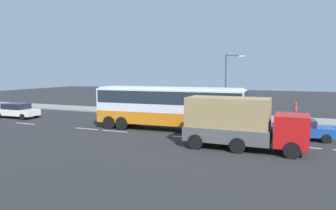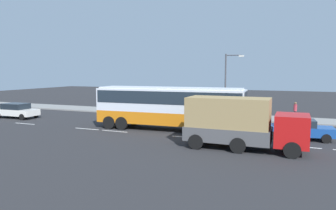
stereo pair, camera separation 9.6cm
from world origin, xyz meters
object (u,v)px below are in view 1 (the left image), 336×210
(car_white_minivan, at_px, (17,110))
(coach_bus, at_px, (169,104))
(cargo_truck, at_px, (240,122))
(car_blue_saloon, at_px, (298,129))
(pedestrian_at_crossing, at_px, (296,110))
(street_lamp, at_px, (228,81))
(pedestrian_near_curb, at_px, (173,105))

(car_white_minivan, bearing_deg, coach_bus, -1.63)
(cargo_truck, xyz_separation_m, car_white_minivan, (-24.12, 4.46, -0.90))
(car_blue_saloon, distance_m, pedestrian_at_crossing, 8.64)
(car_blue_saloon, bearing_deg, car_white_minivan, 173.99)
(coach_bus, distance_m, street_lamp, 8.69)
(coach_bus, height_order, cargo_truck, coach_bus)
(coach_bus, distance_m, pedestrian_at_crossing, 13.21)
(pedestrian_near_curb, bearing_deg, car_white_minivan, 173.20)
(car_white_minivan, relative_size, pedestrian_near_curb, 2.86)
(coach_bus, height_order, car_white_minivan, coach_bus)
(car_blue_saloon, xyz_separation_m, pedestrian_at_crossing, (-0.20, 8.63, 0.40))
(pedestrian_at_crossing, bearing_deg, coach_bus, 29.31)
(coach_bus, distance_m, cargo_truck, 7.89)
(street_lamp, bearing_deg, coach_bus, -112.57)
(pedestrian_near_curb, xyz_separation_m, pedestrian_at_crossing, (13.03, -0.21, 0.12))
(car_white_minivan, relative_size, pedestrian_at_crossing, 2.55)
(coach_bus, xyz_separation_m, cargo_truck, (6.60, -4.30, -0.51))
(coach_bus, bearing_deg, street_lamp, 64.48)
(coach_bus, relative_size, car_white_minivan, 2.76)
(cargo_truck, bearing_deg, pedestrian_near_curb, 126.33)
(car_white_minivan, height_order, pedestrian_at_crossing, pedestrian_at_crossing)
(pedestrian_near_curb, height_order, street_lamp, street_lamp)
(cargo_truck, bearing_deg, pedestrian_at_crossing, 76.03)
(cargo_truck, bearing_deg, coach_bus, 146.81)
(coach_bus, bearing_deg, car_blue_saloon, -2.16)
(cargo_truck, relative_size, street_lamp, 1.14)
(cargo_truck, xyz_separation_m, pedestrian_at_crossing, (3.22, 13.07, -0.53))
(car_blue_saloon, height_order, street_lamp, street_lamp)
(street_lamp, bearing_deg, cargo_truck, -74.69)
(cargo_truck, distance_m, car_blue_saloon, 5.68)
(car_white_minivan, bearing_deg, cargo_truck, -11.58)
(car_white_minivan, bearing_deg, car_blue_saloon, -1.15)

